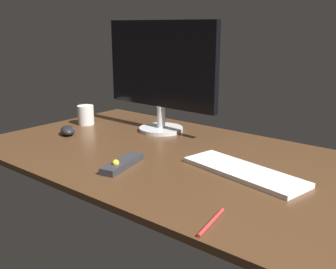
{
  "coord_description": "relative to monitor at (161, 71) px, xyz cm",
  "views": [
    {
      "loc": [
        85.93,
        -103.94,
        46.25
      ],
      "look_at": [
        -1.62,
        2.55,
        8.0
      ],
      "focal_mm": 42.27,
      "sensor_mm": 36.0,
      "label": 1
    }
  ],
  "objects": [
    {
      "name": "desk",
      "position": [
        21.52,
        -21.97,
        -26.66
      ],
      "size": [
        140.0,
        84.0,
        2.0
      ],
      "primitive_type": "cube",
      "color": "#4C301C",
      "rests_on": "ground"
    },
    {
      "name": "monitor",
      "position": [
        0.0,
        0.0,
        0.0
      ],
      "size": [
        55.61,
        18.97,
        46.27
      ],
      "rotation": [
        0.0,
        0.0,
        -0.01
      ],
      "color": "silver",
      "rests_on": "desk"
    },
    {
      "name": "keyboard",
      "position": [
        52.98,
        -23.08,
        -24.91
      ],
      "size": [
        42.11,
        20.6,
        1.49
      ],
      "primitive_type": "cube",
      "rotation": [
        0.0,
        0.0,
        -0.19
      ],
      "color": "white",
      "rests_on": "desk"
    },
    {
      "name": "computer_mouse",
      "position": [
        -25.96,
        -29.49,
        -23.82
      ],
      "size": [
        11.38,
        10.28,
        3.68
      ],
      "primitive_type": "ellipsoid",
      "rotation": [
        0.0,
        0.0,
        -0.57
      ],
      "color": "black",
      "rests_on": "desk"
    },
    {
      "name": "media_remote",
      "position": [
        19.7,
        -42.51,
        -24.51
      ],
      "size": [
        9.42,
        19.65,
        3.67
      ],
      "rotation": [
        0.0,
        0.0,
        -1.33
      ],
      "color": "#2D2D33",
      "rests_on": "desk"
    },
    {
      "name": "coffee_mug",
      "position": [
        -34.24,
        -13.1,
        -21.26
      ],
      "size": [
        7.39,
        7.39,
        8.8
      ],
      "primitive_type": "cylinder",
      "color": "silver",
      "rests_on": "desk"
    },
    {
      "name": "pen",
      "position": [
        62.89,
        -55.97,
        -25.21
      ],
      "size": [
        3.55,
        14.22,
        0.91
      ],
      "primitive_type": "cylinder",
      "rotation": [
        0.0,
        1.57,
        -1.38
      ],
      "color": "red",
      "rests_on": "desk"
    }
  ]
}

